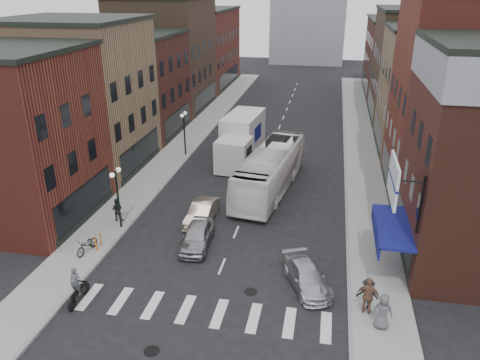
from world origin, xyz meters
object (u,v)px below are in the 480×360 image
object	(u,v)px
sedan_left_near	(197,236)
ped_left_solo	(117,209)
motorcycle_rider	(77,287)
bike_rack	(98,242)
box_truck	(241,139)
curb_car	(307,277)
streetlamp_far	(184,126)
ped_right_c	(383,312)
transit_bus	(270,170)
parked_bicycle	(87,245)
ped_right_b	(368,296)
billboard_sign	(395,181)
streetlamp_near	(117,188)
sedan_left_far	(202,212)
ped_right_a	(367,294)

from	to	relation	value
sedan_left_near	ped_left_solo	xyz separation A→B (m)	(-6.01, 1.93, 0.23)
motorcycle_rider	ped_left_solo	xyz separation A→B (m)	(-1.68, 8.31, -0.00)
bike_rack	box_truck	xyz separation A→B (m)	(5.35, 16.83, 1.37)
bike_rack	curb_car	bearing A→B (deg)	-5.99
streetlamp_far	ped_right_c	distance (m)	26.08
transit_bus	ped_right_c	size ratio (longest dim) A/B	6.60
curb_car	ped_right_c	bearing A→B (deg)	-61.91
parked_bicycle	ped_right_b	size ratio (longest dim) A/B	0.94
streetlamp_far	parked_bicycle	xyz separation A→B (m)	(-0.62, -17.25, -2.29)
ped_right_b	ped_left_solo	bearing A→B (deg)	-5.97
ped_right_c	streetlamp_far	bearing A→B (deg)	-40.81
box_truck	curb_car	bearing A→B (deg)	-63.04
billboard_sign	streetlamp_far	bearing A→B (deg)	132.41
parked_bicycle	ped_right_b	world-z (taller)	ped_right_b
billboard_sign	parked_bicycle	distance (m)	17.50
billboard_sign	transit_bus	size ratio (longest dim) A/B	0.31
billboard_sign	sedan_left_near	world-z (taller)	billboard_sign
bike_rack	motorcycle_rider	size ratio (longest dim) A/B	0.40
streetlamp_near	bike_rack	size ratio (longest dim) A/B	5.14
curb_car	parked_bicycle	bearing A→B (deg)	151.83
billboard_sign	streetlamp_near	size ratio (longest dim) A/B	0.90
curb_car	ped_right_b	size ratio (longest dim) A/B	2.12
transit_bus	ped_left_solo	distance (m)	11.70
bike_rack	sedan_left_far	bearing A→B (deg)	42.73
bike_rack	transit_bus	xyz separation A→B (m)	(8.84, 10.70, 1.09)
billboard_sign	transit_bus	xyz separation A→B (m)	(-7.35, 11.50, -4.49)
billboard_sign	motorcycle_rider	size ratio (longest dim) A/B	1.85
sedan_left_far	ped_right_c	world-z (taller)	ped_right_c
box_truck	ped_right_c	xyz separation A→B (m)	(10.61, -20.82, -0.88)
ped_right_c	parked_bicycle	bearing A→B (deg)	0.03
motorcycle_rider	sedan_left_near	xyz separation A→B (m)	(4.33, 6.39, -0.24)
streetlamp_far	transit_bus	xyz separation A→B (m)	(8.64, -6.00, -1.27)
billboard_sign	ped_left_solo	size ratio (longest dim) A/B	2.36
box_truck	parked_bicycle	xyz separation A→B (m)	(-5.77, -17.38, -1.30)
motorcycle_rider	transit_bus	bearing A→B (deg)	60.74
billboard_sign	ped_right_c	bearing A→B (deg)	-94.08
streetlamp_near	sedan_left_far	size ratio (longest dim) A/B	1.02
streetlamp_near	box_truck	bearing A→B (deg)	69.98
bike_rack	ped_left_solo	bearing A→B (deg)	96.15
sedan_left_far	transit_bus	bearing A→B (deg)	60.25
ped_right_b	ped_right_a	bearing A→B (deg)	-71.05
sedan_left_far	curb_car	xyz separation A→B (m)	(7.30, -6.00, -0.07)
parked_bicycle	ped_left_solo	world-z (taller)	ped_left_solo
billboard_sign	ped_left_solo	world-z (taller)	billboard_sign
billboard_sign	sedan_left_near	xyz separation A→B (m)	(-10.56, 2.39, -5.43)
ped_right_c	transit_bus	bearing A→B (deg)	-52.25
sedan_left_far	ped_right_c	xyz separation A→B (m)	(10.87, -8.70, 0.38)
ped_left_solo	streetlamp_far	bearing A→B (deg)	-96.87
billboard_sign	curb_car	xyz separation A→B (m)	(-3.80, -0.50, -5.54)
box_truck	parked_bicycle	world-z (taller)	box_truck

